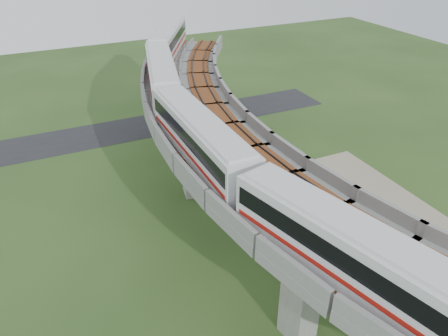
# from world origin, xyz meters

# --- Properties ---
(ground) EXTENTS (160.00, 160.00, 0.00)m
(ground) POSITION_xyz_m (0.00, 0.00, 0.00)
(ground) COLOR #2C491D
(ground) RESTS_ON ground
(dirt_lot) EXTENTS (18.00, 26.00, 0.04)m
(dirt_lot) POSITION_xyz_m (14.00, -2.00, 0.02)
(dirt_lot) COLOR gray
(dirt_lot) RESTS_ON ground
(asphalt_road) EXTENTS (60.00, 8.00, 0.03)m
(asphalt_road) POSITION_xyz_m (0.00, 30.00, 0.01)
(asphalt_road) COLOR #232326
(asphalt_road) RESTS_ON ground
(viaduct) EXTENTS (19.58, 73.98, 11.40)m
(viaduct) POSITION_xyz_m (3.84, 0.00, 9.05)
(viaduct) COLOR #99968E
(viaduct) RESTS_ON ground
(metro_train) EXTENTS (13.81, 60.93, 3.64)m
(metro_train) POSITION_xyz_m (0.72, 6.62, 12.31)
(metro_train) COLOR silver
(metro_train) RESTS_ON ground
(fence) EXTENTS (3.87, 38.73, 1.50)m
(fence) POSITION_xyz_m (9.75, 0.00, 0.75)
(fence) COLOR #2D382D
(fence) RESTS_ON ground
(tree_0) EXTENTS (2.25, 2.25, 2.81)m
(tree_0) POSITION_xyz_m (11.26, 21.70, 1.85)
(tree_0) COLOR #382314
(tree_0) RESTS_ON ground
(tree_1) EXTENTS (2.20, 2.20, 3.02)m
(tree_1) POSITION_xyz_m (9.88, 19.02, 2.07)
(tree_1) COLOR #382314
(tree_1) RESTS_ON ground
(tree_2) EXTENTS (2.69, 2.69, 2.86)m
(tree_2) POSITION_xyz_m (7.24, 12.56, 1.72)
(tree_2) COLOR #382314
(tree_2) RESTS_ON ground
(tree_3) EXTENTS (1.91, 1.91, 2.32)m
(tree_3) POSITION_xyz_m (7.75, 7.59, 1.50)
(tree_3) COLOR #382314
(tree_3) RESTS_ON ground
(tree_4) EXTENTS (2.09, 2.09, 2.44)m
(tree_4) POSITION_xyz_m (6.42, 2.04, 1.55)
(tree_4) COLOR #382314
(tree_4) RESTS_ON ground
(tree_5) EXTENTS (2.95, 2.95, 3.51)m
(tree_5) POSITION_xyz_m (5.93, -2.75, 2.25)
(tree_5) COLOR #382314
(tree_5) RESTS_ON ground
(tree_6) EXTENTS (2.79, 2.79, 3.24)m
(tree_6) POSITION_xyz_m (8.25, -10.09, 2.06)
(tree_6) COLOR #382314
(tree_6) RESTS_ON ground
(tree_7) EXTENTS (3.14, 3.14, 3.84)m
(tree_7) POSITION_xyz_m (9.07, -13.60, 2.51)
(tree_7) COLOR #382314
(tree_7) RESTS_ON ground
(car_white) EXTENTS (1.27, 3.07, 1.04)m
(car_white) POSITION_xyz_m (8.82, -12.00, 0.56)
(car_white) COLOR silver
(car_white) RESTS_ON dirt_lot
(car_red) EXTENTS (3.98, 3.57, 1.31)m
(car_red) POSITION_xyz_m (16.08, -5.43, 0.70)
(car_red) COLOR #9A0E0E
(car_red) RESTS_ON dirt_lot
(car_dark) EXTENTS (4.86, 2.82, 1.32)m
(car_dark) POSITION_xyz_m (13.78, 5.56, 0.70)
(car_dark) COLOR black
(car_dark) RESTS_ON dirt_lot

